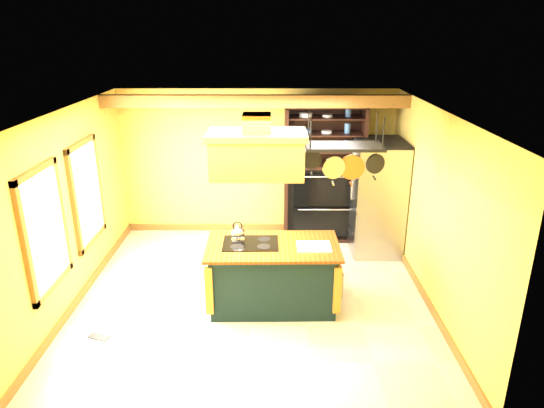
{
  "coord_description": "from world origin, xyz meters",
  "views": [
    {
      "loc": [
        0.3,
        -6.19,
        3.7
      ],
      "look_at": [
        0.28,
        0.3,
        1.34
      ],
      "focal_mm": 32.0,
      "sensor_mm": 36.0,
      "label": 1
    }
  ],
  "objects_px": {
    "pot_rack": "(344,153)",
    "refrigerator": "(376,200)",
    "hutch": "(323,188)",
    "kitchen_island": "(273,274)",
    "range_hood": "(257,152)"
  },
  "relations": [
    {
      "from": "kitchen_island",
      "to": "hutch",
      "type": "relative_size",
      "value": 0.74
    },
    {
      "from": "pot_rack",
      "to": "hutch",
      "type": "bearing_deg",
      "value": 89.89
    },
    {
      "from": "kitchen_island",
      "to": "refrigerator",
      "type": "xyz_separation_m",
      "value": [
        1.78,
        1.82,
        0.47
      ]
    },
    {
      "from": "kitchen_island",
      "to": "range_hood",
      "type": "distance_m",
      "value": 1.76
    },
    {
      "from": "range_hood",
      "to": "refrigerator",
      "type": "xyz_separation_m",
      "value": [
        1.98,
        1.83,
        -1.29
      ]
    },
    {
      "from": "pot_rack",
      "to": "refrigerator",
      "type": "xyz_separation_m",
      "value": [
        0.87,
        1.82,
        -1.27
      ]
    },
    {
      "from": "refrigerator",
      "to": "pot_rack",
      "type": "bearing_deg",
      "value": -115.57
    },
    {
      "from": "kitchen_island",
      "to": "refrigerator",
      "type": "bearing_deg",
      "value": 44.78
    },
    {
      "from": "refrigerator",
      "to": "kitchen_island",
      "type": "bearing_deg",
      "value": -134.25
    },
    {
      "from": "pot_rack",
      "to": "refrigerator",
      "type": "relative_size",
      "value": 0.54
    },
    {
      "from": "range_hood",
      "to": "pot_rack",
      "type": "distance_m",
      "value": 1.1
    },
    {
      "from": "kitchen_island",
      "to": "range_hood",
      "type": "height_order",
      "value": "range_hood"
    },
    {
      "from": "refrigerator",
      "to": "hutch",
      "type": "height_order",
      "value": "hutch"
    },
    {
      "from": "hutch",
      "to": "kitchen_island",
      "type": "bearing_deg",
      "value": -110.62
    },
    {
      "from": "kitchen_island",
      "to": "range_hood",
      "type": "bearing_deg",
      "value": 179.24
    }
  ]
}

